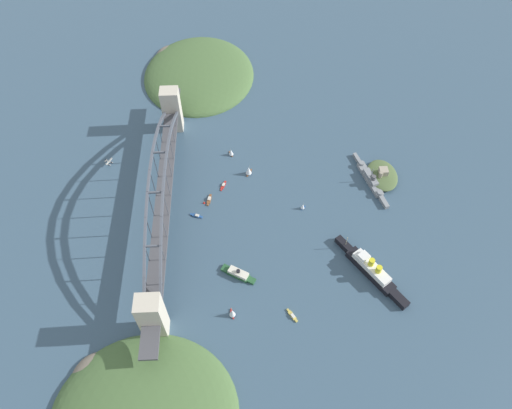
{
  "coord_description": "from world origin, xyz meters",
  "views": [
    {
      "loc": [
        250.78,
        68.74,
        342.1
      ],
      "look_at": [
        0.0,
        79.66,
        8.0
      ],
      "focal_mm": 32.84,
      "sensor_mm": 36.0,
      "label": 1
    }
  ],
  "objects_px": {
    "seaplane_taxiing_near_bridge": "(109,162)",
    "small_boat_7": "(249,170)",
    "small_boat_4": "(231,152)",
    "small_boat_5": "(232,313)",
    "naval_cruiser": "(371,179)",
    "small_boat_0": "(197,216)",
    "channel_marker_buoy": "(204,202)",
    "small_boat_2": "(292,316)",
    "ocean_liner": "(371,270)",
    "small_boat_1": "(303,206)",
    "small_boat_6": "(223,185)",
    "harbor_arch_bridge": "(163,195)",
    "harbor_ferry_steamer": "(238,274)",
    "fort_island_mid_harbor": "(382,175)",
    "small_boat_3": "(209,200)"
  },
  "relations": [
    {
      "from": "seaplane_taxiing_near_bridge",
      "to": "small_boat_4",
      "type": "bearing_deg",
      "value": 92.88
    },
    {
      "from": "naval_cruiser",
      "to": "small_boat_2",
      "type": "relative_size",
      "value": 5.82
    },
    {
      "from": "naval_cruiser",
      "to": "small_boat_5",
      "type": "xyz_separation_m",
      "value": [
        129.53,
        -132.42,
        1.85
      ]
    },
    {
      "from": "fort_island_mid_harbor",
      "to": "small_boat_5",
      "type": "distance_m",
      "value": 197.02
    },
    {
      "from": "small_boat_2",
      "to": "naval_cruiser",
      "type": "bearing_deg",
      "value": 146.93
    },
    {
      "from": "small_boat_2",
      "to": "small_boat_7",
      "type": "bearing_deg",
      "value": -168.85
    },
    {
      "from": "naval_cruiser",
      "to": "seaplane_taxiing_near_bridge",
      "type": "height_order",
      "value": "naval_cruiser"
    },
    {
      "from": "naval_cruiser",
      "to": "small_boat_1",
      "type": "height_order",
      "value": "naval_cruiser"
    },
    {
      "from": "small_boat_5",
      "to": "naval_cruiser",
      "type": "bearing_deg",
      "value": 134.37
    },
    {
      "from": "fort_island_mid_harbor",
      "to": "small_boat_4",
      "type": "bearing_deg",
      "value": -103.87
    },
    {
      "from": "seaplane_taxiing_near_bridge",
      "to": "small_boat_4",
      "type": "xyz_separation_m",
      "value": [
        -6.02,
        119.54,
        1.71
      ]
    },
    {
      "from": "small_boat_0",
      "to": "channel_marker_buoy",
      "type": "height_order",
      "value": "channel_marker_buoy"
    },
    {
      "from": "small_boat_3",
      "to": "small_boat_5",
      "type": "bearing_deg",
      "value": 9.97
    },
    {
      "from": "ocean_liner",
      "to": "channel_marker_buoy",
      "type": "height_order",
      "value": "ocean_liner"
    },
    {
      "from": "small_boat_2",
      "to": "harbor_ferry_steamer",
      "type": "bearing_deg",
      "value": -132.34
    },
    {
      "from": "naval_cruiser",
      "to": "small_boat_1",
      "type": "bearing_deg",
      "value": -66.61
    },
    {
      "from": "naval_cruiser",
      "to": "small_boat_6",
      "type": "bearing_deg",
      "value": -90.24
    },
    {
      "from": "small_boat_4",
      "to": "channel_marker_buoy",
      "type": "relative_size",
      "value": 2.91
    },
    {
      "from": "harbor_ferry_steamer",
      "to": "seaplane_taxiing_near_bridge",
      "type": "bearing_deg",
      "value": -136.11
    },
    {
      "from": "ocean_liner",
      "to": "small_boat_1",
      "type": "xyz_separation_m",
      "value": [
        -68.04,
        -48.81,
        -1.8
      ]
    },
    {
      "from": "harbor_ferry_steamer",
      "to": "small_boat_1",
      "type": "distance_m",
      "value": 88.68
    },
    {
      "from": "seaplane_taxiing_near_bridge",
      "to": "small_boat_7",
      "type": "distance_m",
      "value": 137.47
    },
    {
      "from": "channel_marker_buoy",
      "to": "fort_island_mid_harbor",
      "type": "bearing_deg",
      "value": 97.99
    },
    {
      "from": "naval_cruiser",
      "to": "small_boat_3",
      "type": "xyz_separation_m",
      "value": [
        15.9,
        -152.4,
        -2.19
      ]
    },
    {
      "from": "harbor_arch_bridge",
      "to": "fort_island_mid_harbor",
      "type": "height_order",
      "value": "harbor_arch_bridge"
    },
    {
      "from": "small_boat_2",
      "to": "small_boat_3",
      "type": "relative_size",
      "value": 0.89
    },
    {
      "from": "ocean_liner",
      "to": "small_boat_0",
      "type": "xyz_separation_m",
      "value": [
        -63.71,
        -144.78,
        -4.49
      ]
    },
    {
      "from": "seaplane_taxiing_near_bridge",
      "to": "small_boat_2",
      "type": "bearing_deg",
      "value": 44.79
    },
    {
      "from": "small_boat_6",
      "to": "small_boat_7",
      "type": "relative_size",
      "value": 1.06
    },
    {
      "from": "fort_island_mid_harbor",
      "to": "small_boat_1",
      "type": "bearing_deg",
      "value": -66.95
    },
    {
      "from": "small_boat_5",
      "to": "small_boat_7",
      "type": "relative_size",
      "value": 0.93
    },
    {
      "from": "small_boat_1",
      "to": "small_boat_6",
      "type": "bearing_deg",
      "value": -112.47
    },
    {
      "from": "harbor_arch_bridge",
      "to": "channel_marker_buoy",
      "type": "xyz_separation_m",
      "value": [
        -9.6,
        32.39,
        -25.03
      ]
    },
    {
      "from": "fort_island_mid_harbor",
      "to": "small_boat_5",
      "type": "height_order",
      "value": "fort_island_mid_harbor"
    },
    {
      "from": "small_boat_3",
      "to": "channel_marker_buoy",
      "type": "xyz_separation_m",
      "value": [
        3.23,
        -4.63,
        0.25
      ]
    },
    {
      "from": "small_boat_0",
      "to": "small_boat_3",
      "type": "height_order",
      "value": "small_boat_3"
    },
    {
      "from": "small_boat_1",
      "to": "harbor_ferry_steamer",
      "type": "bearing_deg",
      "value": -42.42
    },
    {
      "from": "harbor_ferry_steamer",
      "to": "small_boat_3",
      "type": "distance_m",
      "value": 82.66
    },
    {
      "from": "harbor_ferry_steamer",
      "to": "small_boat_3",
      "type": "height_order",
      "value": "harbor_ferry_steamer"
    },
    {
      "from": "small_boat_1",
      "to": "small_boat_2",
      "type": "bearing_deg",
      "value": -10.25
    },
    {
      "from": "small_boat_2",
      "to": "small_boat_0",
      "type": "bearing_deg",
      "value": -141.9
    },
    {
      "from": "ocean_liner",
      "to": "harbor_ferry_steamer",
      "type": "height_order",
      "value": "ocean_liner"
    },
    {
      "from": "small_boat_0",
      "to": "channel_marker_buoy",
      "type": "xyz_separation_m",
      "value": [
        -14.37,
        6.39,
        0.36
      ]
    },
    {
      "from": "small_boat_4",
      "to": "harbor_ferry_steamer",
      "type": "bearing_deg",
      "value": 1.77
    },
    {
      "from": "naval_cruiser",
      "to": "small_boat_5",
      "type": "distance_m",
      "value": 185.25
    },
    {
      "from": "naval_cruiser",
      "to": "harbor_ferry_steamer",
      "type": "distance_m",
      "value": 158.58
    },
    {
      "from": "small_boat_4",
      "to": "small_boat_5",
      "type": "bearing_deg",
      "value": -0.34
    },
    {
      "from": "seaplane_taxiing_near_bridge",
      "to": "small_boat_7",
      "type": "xyz_separation_m",
      "value": [
        19.62,
        136.02,
        3.21
      ]
    },
    {
      "from": "harbor_ferry_steamer",
      "to": "small_boat_6",
      "type": "relative_size",
      "value": 2.43
    },
    {
      "from": "small_boat_4",
      "to": "small_boat_6",
      "type": "height_order",
      "value": "small_boat_4"
    }
  ]
}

